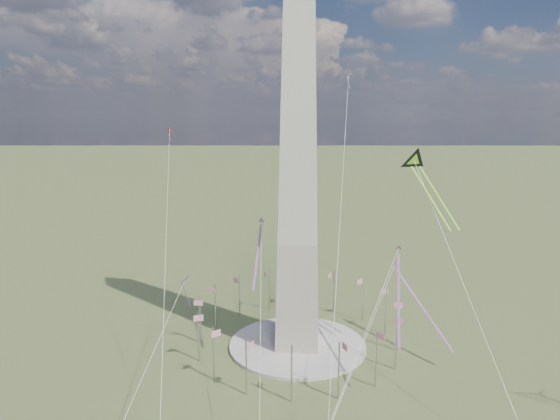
{
  "coord_description": "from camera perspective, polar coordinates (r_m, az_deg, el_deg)",
  "views": [
    {
      "loc": [
        5.6,
        -122.65,
        60.13
      ],
      "look_at": [
        -4.63,
        0.0,
        36.65
      ],
      "focal_mm": 32.0,
      "sensor_mm": 36.0,
      "label": 1
    }
  ],
  "objects": [
    {
      "name": "ground",
      "position": [
        136.71,
        2.0,
        -15.3
      ],
      "size": [
        2000.0,
        2000.0,
        0.0
      ],
      "primitive_type": "plane",
      "color": "#515C2E",
      "rests_on": "ground"
    },
    {
      "name": "plaza",
      "position": [
        136.53,
        2.0,
        -15.15
      ],
      "size": [
        36.0,
        36.0,
        0.8
      ],
      "primitive_type": "cylinder",
      "color": "beige",
      "rests_on": "ground"
    },
    {
      "name": "washington_monument",
      "position": [
        123.38,
        2.15,
        5.13
      ],
      "size": [
        15.56,
        15.56,
        100.0
      ],
      "color": "#B2A695",
      "rests_on": "plaza"
    },
    {
      "name": "flagpole_ring",
      "position": [
        133.67,
        2.02,
        -12.5
      ],
      "size": [
        54.4,
        54.4,
        13.0
      ],
      "color": "#B3B5BA",
      "rests_on": "ground"
    },
    {
      "name": "kite_delta_black",
      "position": [
        132.33,
        15.31,
        5.06
      ],
      "size": [
        12.27,
        21.58,
        17.68
      ],
      "rotation": [
        0.0,
        0.0,
        3.5
      ],
      "color": "black",
      "rests_on": "ground"
    },
    {
      "name": "kite_diamond_purple",
      "position": [
        134.71,
        -10.76,
        -8.21
      ],
      "size": [
        2.13,
        3.14,
        9.3
      ],
      "rotation": [
        0.0,
        0.0,
        2.46
      ],
      "color": "navy",
      "rests_on": "ground"
    },
    {
      "name": "kite_streamer_left",
      "position": [
        120.25,
        13.42,
        -7.71
      ],
      "size": [
        4.15,
        23.77,
        16.34
      ],
      "rotation": [
        0.0,
        0.0,
        3.03
      ],
      "color": "#FF4728",
      "rests_on": "ground"
    },
    {
      "name": "kite_streamer_mid",
      "position": [
        127.15,
        -2.45,
        -3.95
      ],
      "size": [
        1.84,
        19.62,
        13.48
      ],
      "rotation": [
        0.0,
        0.0,
        3.16
      ],
      "color": "#FF4728",
      "rests_on": "ground"
    },
    {
      "name": "kite_streamer_right",
      "position": [
        136.57,
        14.96,
        -9.1
      ],
      "size": [
        12.98,
        21.38,
        16.35
      ],
      "rotation": [
        0.0,
        0.0,
        3.66
      ],
      "color": "#FF4728",
      "rests_on": "ground"
    },
    {
      "name": "kite_small_red",
      "position": [
        162.75,
        -12.49,
        8.8
      ],
      "size": [
        1.59,
        2.33,
        4.9
      ],
      "rotation": [
        0.0,
        0.0,
        2.46
      ],
      "color": "red",
      "rests_on": "ground"
    },
    {
      "name": "kite_small_white",
      "position": [
        168.04,
        7.84,
        14.76
      ],
      "size": [
        1.6,
        2.33,
        4.9
      ],
      "rotation": [
        0.0,
        0.0,
        2.45
      ],
      "color": "silver",
      "rests_on": "ground"
    }
  ]
}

